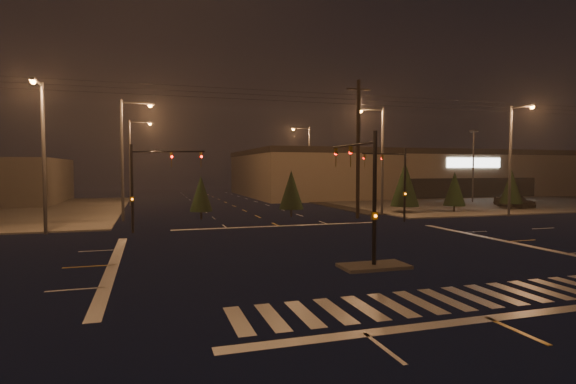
% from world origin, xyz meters
% --- Properties ---
extents(ground, '(140.00, 140.00, 0.00)m').
position_xyz_m(ground, '(0.00, 0.00, 0.00)').
color(ground, black).
rests_on(ground, ground).
extents(sidewalk_ne, '(36.00, 36.00, 0.12)m').
position_xyz_m(sidewalk_ne, '(30.00, 30.00, 0.06)').
color(sidewalk_ne, '#4E4B45').
rests_on(sidewalk_ne, ground).
extents(median_island, '(3.00, 1.60, 0.15)m').
position_xyz_m(median_island, '(0.00, -4.00, 0.07)').
color(median_island, '#4E4B45').
rests_on(median_island, ground).
extents(crosswalk, '(15.00, 2.60, 0.01)m').
position_xyz_m(crosswalk, '(0.00, -9.00, 0.01)').
color(crosswalk, beige).
rests_on(crosswalk, ground).
extents(stop_bar_near, '(16.00, 0.50, 0.01)m').
position_xyz_m(stop_bar_near, '(0.00, -11.00, 0.01)').
color(stop_bar_near, beige).
rests_on(stop_bar_near, ground).
extents(stop_bar_far, '(16.00, 0.50, 0.01)m').
position_xyz_m(stop_bar_far, '(0.00, 11.00, 0.01)').
color(stop_bar_far, beige).
rests_on(stop_bar_far, ground).
extents(parking_lot, '(50.00, 24.00, 0.08)m').
position_xyz_m(parking_lot, '(35.00, 28.00, 0.04)').
color(parking_lot, black).
rests_on(parking_lot, ground).
extents(retail_building, '(60.20, 28.30, 7.20)m').
position_xyz_m(retail_building, '(35.00, 45.99, 3.84)').
color(retail_building, '#756554').
rests_on(retail_building, ground).
extents(signal_mast_median, '(0.25, 4.59, 6.00)m').
position_xyz_m(signal_mast_median, '(0.00, -3.07, 3.75)').
color(signal_mast_median, black).
rests_on(signal_mast_median, ground).
extents(signal_mast_ne, '(4.84, 1.86, 6.00)m').
position_xyz_m(signal_mast_ne, '(9.50, 10.14, 3.79)').
color(signal_mast_ne, black).
rests_on(signal_mast_ne, ground).
extents(signal_mast_nw, '(4.84, 1.86, 6.00)m').
position_xyz_m(signal_mast_nw, '(-9.50, 10.14, 3.79)').
color(signal_mast_nw, black).
rests_on(signal_mast_nw, ground).
extents(streetlight_1, '(2.77, 0.32, 10.00)m').
position_xyz_m(streetlight_1, '(-11.18, 18.00, 5.80)').
color(streetlight_1, '#38383A').
rests_on(streetlight_1, ground).
extents(streetlight_2, '(2.77, 0.32, 10.00)m').
position_xyz_m(streetlight_2, '(-11.18, 34.00, 5.80)').
color(streetlight_2, '#38383A').
rests_on(streetlight_2, ground).
extents(streetlight_3, '(2.77, 0.32, 10.00)m').
position_xyz_m(streetlight_3, '(11.18, 16.00, 5.80)').
color(streetlight_3, '#38383A').
rests_on(streetlight_3, ground).
extents(streetlight_4, '(2.77, 0.32, 10.00)m').
position_xyz_m(streetlight_4, '(11.18, 36.00, 5.80)').
color(streetlight_4, '#38383A').
rests_on(streetlight_4, ground).
extents(streetlight_5, '(0.32, 2.77, 10.00)m').
position_xyz_m(streetlight_5, '(-16.00, 11.18, 5.80)').
color(streetlight_5, '#38383A').
rests_on(streetlight_5, ground).
extents(streetlight_6, '(0.32, 2.77, 10.00)m').
position_xyz_m(streetlight_6, '(22.00, 11.18, 5.80)').
color(streetlight_6, '#38383A').
rests_on(streetlight_6, ground).
extents(utility_pole_1, '(2.20, 0.32, 12.00)m').
position_xyz_m(utility_pole_1, '(8.00, 14.00, 6.13)').
color(utility_pole_1, black).
rests_on(utility_pole_1, ground).
extents(conifer_0, '(2.76, 2.76, 5.02)m').
position_xyz_m(conifer_0, '(14.43, 16.82, 2.86)').
color(conifer_0, black).
rests_on(conifer_0, ground).
extents(conifer_1, '(2.14, 2.14, 4.04)m').
position_xyz_m(conifer_1, '(19.42, 15.85, 2.37)').
color(conifer_1, black).
rests_on(conifer_1, ground).
extents(conifer_2, '(2.28, 2.28, 4.26)m').
position_xyz_m(conifer_2, '(26.99, 16.49, 2.48)').
color(conifer_2, black).
rests_on(conifer_2, ground).
extents(conifer_3, '(1.96, 1.96, 3.76)m').
position_xyz_m(conifer_3, '(-5.16, 17.31, 2.23)').
color(conifer_3, black).
rests_on(conifer_3, ground).
extents(conifer_4, '(2.25, 2.25, 4.21)m').
position_xyz_m(conifer_4, '(2.86, 17.00, 2.45)').
color(conifer_4, black).
rests_on(conifer_4, ground).
extents(car_parked, '(2.12, 4.88, 1.64)m').
position_xyz_m(car_parked, '(29.13, 18.27, 0.82)').
color(car_parked, black).
rests_on(car_parked, ground).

